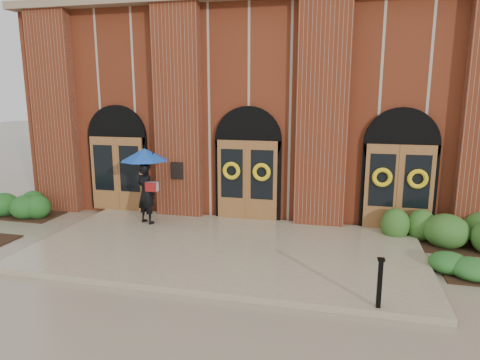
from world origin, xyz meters
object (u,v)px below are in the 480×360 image
(metal_post, at_px, (380,282))
(hedge_wall_right, at_px, (450,230))
(hedge_wall_left, at_px, (14,204))
(man_with_umbrella, at_px, (145,171))

(metal_post, bearing_deg, hedge_wall_right, 63.72)
(hedge_wall_left, relative_size, hedge_wall_right, 0.86)
(man_with_umbrella, height_order, metal_post, man_with_umbrella)
(man_with_umbrella, bearing_deg, metal_post, 170.42)
(man_with_umbrella, distance_m, hedge_wall_right, 8.83)
(metal_post, distance_m, hedge_wall_left, 12.28)
(man_with_umbrella, height_order, hedge_wall_left, man_with_umbrella)
(hedge_wall_right, bearing_deg, metal_post, -116.28)
(man_with_umbrella, distance_m, hedge_wall_left, 5.22)
(man_with_umbrella, xyz_separation_m, hedge_wall_right, (8.71, 0.48, -1.34))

